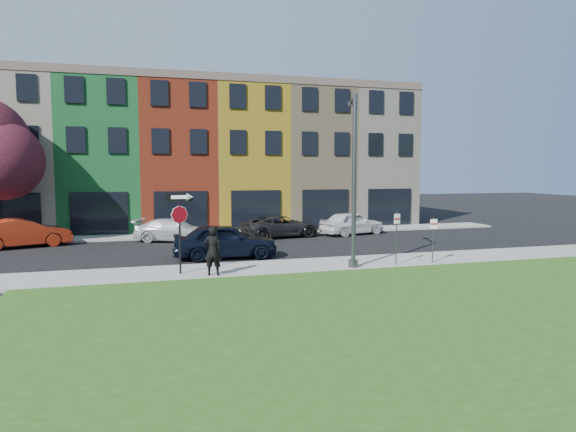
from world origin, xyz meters
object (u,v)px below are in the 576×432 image
object	(u,v)px
man	(213,251)
sedan_near	(225,241)
street_lamp	(354,181)
stop_sign	(179,216)

from	to	relation	value
man	sedan_near	size ratio (longest dim) A/B	0.38
sedan_near	street_lamp	xyz separation A→B (m)	(4.75, -4.10, 2.90)
sedan_near	man	bearing A→B (deg)	167.51
man	street_lamp	size ratio (longest dim) A/B	0.27
man	stop_sign	bearing A→B (deg)	-12.59
man	sedan_near	world-z (taller)	man
stop_sign	street_lamp	bearing A→B (deg)	-2.95
stop_sign	street_lamp	size ratio (longest dim) A/B	0.44
stop_sign	sedan_near	distance (m)	4.65
sedan_near	street_lamp	world-z (taller)	street_lamp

